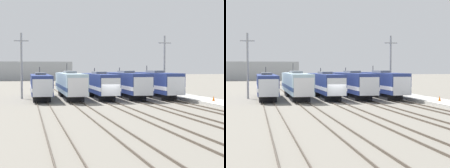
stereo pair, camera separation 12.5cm
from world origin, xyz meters
TOP-DOWN VIEW (x-y plane):
  - ground_plane at (0.00, 0.00)m, footprint 400.00×400.00m
  - rail_pair_far_left at (-8.84, 0.00)m, footprint 1.50×120.00m
  - rail_pair_center_left at (-4.42, 0.00)m, footprint 1.51×120.00m
  - rail_pair_center at (0.00, 0.00)m, footprint 1.51×120.00m
  - rail_pair_center_right at (4.42, 0.00)m, footprint 1.51×120.00m
  - rail_pair_far_right at (8.84, 0.00)m, footprint 1.50×120.00m
  - locomotive_far_left at (-8.84, 9.14)m, footprint 2.83×16.88m
  - locomotive_center_left at (-4.42, 9.26)m, footprint 2.91×19.29m
  - locomotive_center at (0.00, 8.80)m, footprint 2.87×17.14m
  - locomotive_center_right at (4.42, 9.18)m, footprint 3.01×18.69m
  - locomotive_far_right at (8.84, 8.22)m, footprint 2.78×17.74m
  - catenary_tower_left at (-11.60, 10.62)m, footprint 2.15×0.30m
  - catenary_tower_right at (11.24, 10.62)m, footprint 2.15×0.30m
  - platform at (12.99, 0.00)m, footprint 4.00×120.00m
  - traffic_cone at (12.79, -3.16)m, footprint 0.36×0.36m
  - depot_building at (-12.88, 98.07)m, footprint 36.79×15.49m

SIDE VIEW (x-z plane):
  - ground_plane at x=0.00m, z-range 0.00..0.00m
  - rail_pair_far_left at x=-8.84m, z-range 0.00..0.15m
  - rail_pair_center_left at x=-4.42m, z-range 0.00..0.15m
  - rail_pair_center at x=0.00m, z-range 0.00..0.15m
  - rail_pair_center_right at x=4.42m, z-range 0.00..0.15m
  - rail_pair_far_right at x=8.84m, z-range 0.00..0.15m
  - platform at x=12.99m, z-range 0.00..0.38m
  - traffic_cone at x=12.79m, z-range 0.38..1.04m
  - locomotive_far_left at x=-8.84m, z-range -0.35..4.48m
  - locomotive_center at x=0.00m, z-range -0.21..4.44m
  - locomotive_center_left at x=-4.42m, z-range -0.54..4.87m
  - locomotive_center_right at x=4.42m, z-range -0.19..4.54m
  - locomotive_far_right at x=8.84m, z-range -0.33..4.72m
  - depot_building at x=-12.88m, z-range 0.00..6.88m
  - catenary_tower_left at x=-11.60m, z-range 0.22..10.14m
  - catenary_tower_right at x=11.24m, z-range 0.22..10.14m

